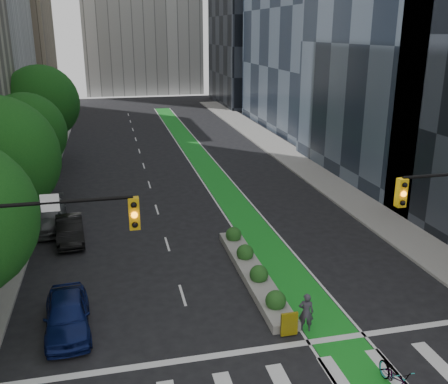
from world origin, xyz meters
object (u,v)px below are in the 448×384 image
median_planter (253,270)px  parked_car_left_far (46,216)px  cyclist (306,312)px  parked_car_left_near (67,315)px  bicycle (395,377)px  parked_car_left_mid (70,230)px

median_planter → parked_car_left_far: 14.15m
cyclist → parked_car_left_near: 9.72m
bicycle → parked_car_left_mid: bearing=126.9°
parked_car_left_near → parked_car_left_far: (-2.02, 12.11, 0.00)m
bicycle → cyclist: size_ratio=1.17×
parked_car_left_near → parked_car_left_mid: bearing=89.0°
median_planter → parked_car_left_mid: size_ratio=2.40×
bicycle → parked_car_left_near: bearing=151.5°
parked_car_left_near → parked_car_left_mid: (-0.47, 9.56, -0.05)m
bicycle → parked_car_left_near: (-11.10, 6.19, 0.24)m
median_planter → parked_car_left_near: bearing=-161.8°
median_planter → parked_car_left_near: (-8.68, -2.85, 0.38)m
parked_car_left_near → parked_car_left_mid: parked_car_left_near is taller
parked_car_left_near → parked_car_left_far: parked_car_left_far is taller
bicycle → cyclist: 4.36m
cyclist → parked_car_left_far: 18.32m
parked_car_left_mid → cyclist: bearing=-54.7°
cyclist → parked_car_left_mid: 15.36m
cyclist → parked_car_left_far: (-11.50, 14.26, -0.09)m
bicycle → parked_car_left_near: size_ratio=0.45×
bicycle → cyclist: bearing=112.5°
cyclist → parked_car_left_mid: size_ratio=0.40×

